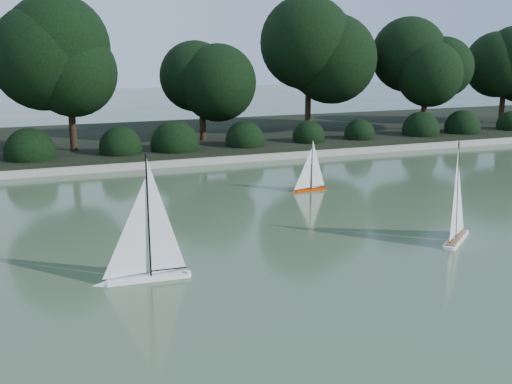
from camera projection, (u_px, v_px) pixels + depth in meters
ground at (359, 269)px, 9.61m from camera, size 80.00×80.00×0.00m
pond_coping at (194, 162)px, 17.75m from camera, size 40.00×0.35×0.18m
far_bank at (160, 140)px, 21.37m from camera, size 40.00×8.00×0.30m
tree_line at (208, 65)px, 19.82m from camera, size 26.31×3.93×4.39m
shrub_hedge at (185, 144)px, 18.49m from camera, size 29.10×1.10×1.10m
sailboat_white_a at (139, 261)px, 9.06m from camera, size 1.42×0.29×1.94m
sailboat_white_b at (459, 224)px, 10.99m from camera, size 1.14×0.99×1.83m
sailboat_orange at (307, 182)px, 14.61m from camera, size 0.95×0.21×1.29m
race_buoy at (112, 269)px, 9.62m from camera, size 0.17×0.17×0.17m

